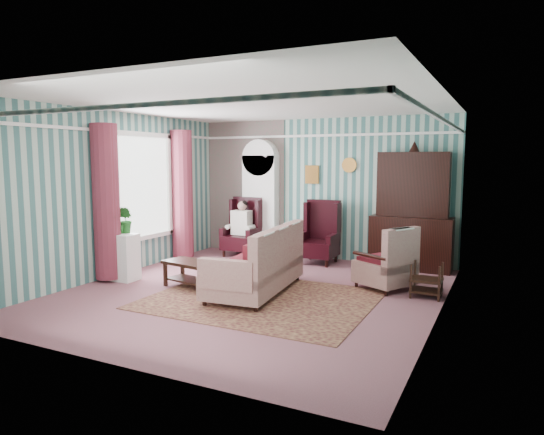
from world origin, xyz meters
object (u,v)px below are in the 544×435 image
at_px(wingback_left, 242,227).
at_px(seated_woman, 242,229).
at_px(floral_armchair, 385,257).
at_px(round_side_table, 283,244).
at_px(plant_stand, 122,257).
at_px(bookcase, 260,203).
at_px(wingback_right, 318,232).
at_px(sofa, 255,258).
at_px(coffee_table, 192,275).
at_px(dresser_hutch, 412,207).
at_px(nest_table, 427,280).

distance_m(wingback_left, seated_woman, 0.04).
xyz_separation_m(seated_woman, floral_armchair, (3.39, -1.33, -0.07)).
height_order(round_side_table, plant_stand, plant_stand).
xyz_separation_m(bookcase, wingback_right, (1.50, -0.39, -0.50)).
xyz_separation_m(seated_woman, sofa, (1.63, -2.43, -0.05)).
height_order(floral_armchair, coffee_table, floral_armchair).
distance_m(seated_woman, coffee_table, 2.73).
bearing_deg(seated_woman, plant_stand, -106.22).
bearing_deg(bookcase, round_side_table, -20.27).
height_order(bookcase, dresser_hutch, dresser_hutch).
distance_m(bookcase, wingback_right, 1.63).
xyz_separation_m(seated_woman, coffee_table, (0.57, -2.64, -0.38)).
xyz_separation_m(nest_table, sofa, (-2.44, -0.88, 0.27)).
bearing_deg(nest_table, round_side_table, 151.80).
distance_m(bookcase, plant_stand, 3.39).
xyz_separation_m(seated_woman, round_side_table, (0.90, 0.15, -0.29)).
bearing_deg(wingback_left, round_side_table, 9.46).
bearing_deg(bookcase, nest_table, -26.92).
xyz_separation_m(dresser_hutch, seated_woman, (-3.50, -0.27, -0.59)).
relative_size(wingback_left, plant_stand, 1.56).
distance_m(nest_table, floral_armchair, 0.75).
xyz_separation_m(seated_woman, plant_stand, (-0.80, -2.75, -0.19)).
xyz_separation_m(wingback_left, coffee_table, (0.57, -2.64, -0.41)).
bearing_deg(nest_table, dresser_hutch, 107.39).
bearing_deg(round_side_table, nest_table, -28.20).
relative_size(bookcase, round_side_table, 3.73).
xyz_separation_m(plant_stand, floral_armchair, (4.19, 1.42, 0.12)).
height_order(bookcase, round_side_table, bookcase).
height_order(sofa, floral_armchair, sofa).
distance_m(seated_woman, floral_armchair, 3.65).
relative_size(bookcase, wingback_right, 1.79).
relative_size(dresser_hutch, floral_armchair, 2.29).
xyz_separation_m(bookcase, seated_woman, (-0.25, -0.39, -0.53)).
bearing_deg(wingback_right, nest_table, -33.75).
distance_m(sofa, floral_armchair, 2.08).
distance_m(wingback_right, nest_table, 2.81).
height_order(wingback_right, seated_woman, wingback_right).
bearing_deg(sofa, seated_woman, 28.19).
bearing_deg(dresser_hutch, plant_stand, -144.92).
height_order(seated_woman, floral_armchair, seated_woman).
bearing_deg(plant_stand, dresser_hutch, 35.08).
relative_size(dresser_hutch, round_side_table, 3.93).
relative_size(seated_woman, round_side_table, 1.97).
xyz_separation_m(wingback_left, wingback_right, (1.75, 0.00, 0.00)).
height_order(dresser_hutch, plant_stand, dresser_hutch).
height_order(bookcase, wingback_right, bookcase).
height_order(seated_woman, sofa, seated_woman).
bearing_deg(wingback_left, coffee_table, -77.72).
bearing_deg(wingback_right, seated_woman, 180.00).
distance_m(dresser_hutch, nest_table, 2.11).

